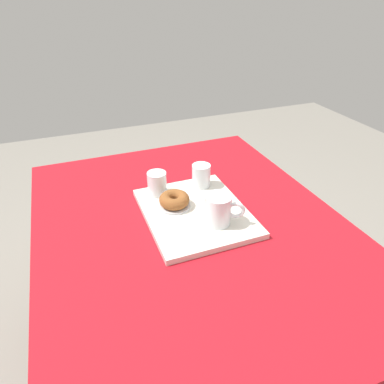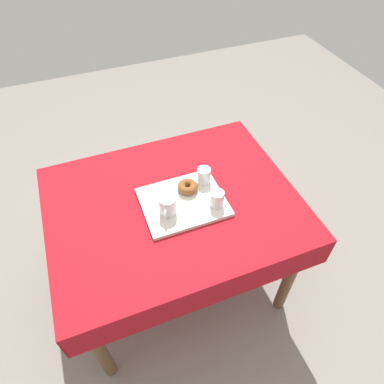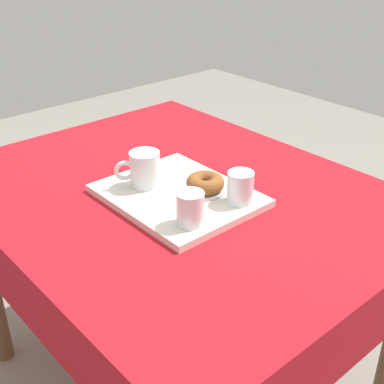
{
  "view_description": "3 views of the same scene",
  "coord_description": "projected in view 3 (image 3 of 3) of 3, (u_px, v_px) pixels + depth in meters",
  "views": [
    {
      "loc": [
        0.85,
        -0.33,
        1.46
      ],
      "look_at": [
        -0.09,
        0.03,
        0.84
      ],
      "focal_mm": 32.3,
      "sensor_mm": 36.0,
      "label": 1
    },
    {
      "loc": [
        0.32,
        1.09,
        2.08
      ],
      "look_at": [
        -0.1,
        0.01,
        0.82
      ],
      "focal_mm": 32.05,
      "sensor_mm": 36.0,
      "label": 2
    },
    {
      "loc": [
        -1.01,
        0.82,
        1.47
      ],
      "look_at": [
        -0.07,
        0.0,
        0.8
      ],
      "focal_mm": 48.87,
      "sensor_mm": 36.0,
      "label": 3
    }
  ],
  "objects": [
    {
      "name": "ground_plane",
      "position": [
        179.0,
        384.0,
        1.84
      ],
      "size": [
        6.0,
        6.0,
        0.0
      ],
      "primitive_type": "plane",
      "color": "gray"
    },
    {
      "name": "water_glass_near",
      "position": [
        190.0,
        210.0,
        1.26
      ],
      "size": [
        0.07,
        0.07,
        0.09
      ],
      "color": "white",
      "rests_on": "serving_tray"
    },
    {
      "name": "donut_plate_left",
      "position": [
        205.0,
        191.0,
        1.42
      ],
      "size": [
        0.11,
        0.11,
        0.01
      ],
      "primitive_type": "cylinder",
      "color": "silver",
      "rests_on": "serving_tray"
    },
    {
      "name": "serving_tray",
      "position": [
        178.0,
        195.0,
        1.42
      ],
      "size": [
        0.41,
        0.33,
        0.02
      ],
      "primitive_type": "cube",
      "color": "silver",
      "rests_on": "dining_table"
    },
    {
      "name": "sugar_donut_left",
      "position": [
        205.0,
        183.0,
        1.41
      ],
      "size": [
        0.1,
        0.1,
        0.04
      ],
      "primitive_type": "torus",
      "color": "brown",
      "rests_on": "donut_plate_left"
    },
    {
      "name": "dining_table",
      "position": [
        176.0,
        218.0,
        1.52
      ],
      "size": [
        1.25,
        0.99,
        0.78
      ],
      "color": "#A8141E",
      "rests_on": "ground"
    },
    {
      "name": "water_glass_far",
      "position": [
        240.0,
        189.0,
        1.35
      ],
      "size": [
        0.07,
        0.07,
        0.09
      ],
      "color": "white",
      "rests_on": "serving_tray"
    },
    {
      "name": "tea_mug_left",
      "position": [
        144.0,
        170.0,
        1.43
      ],
      "size": [
        0.09,
        0.12,
        0.1
      ],
      "color": "white",
      "rests_on": "serving_tray"
    }
  ]
}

